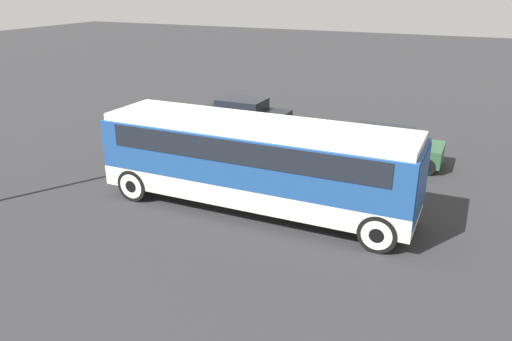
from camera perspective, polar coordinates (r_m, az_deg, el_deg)
ground_plane at (r=16.34m, az=-0.00°, el=-4.29°), size 120.00×120.00×0.00m
tour_bus at (r=15.64m, az=0.32°, el=1.50°), size 10.10×2.61×2.91m
parked_car_near at (r=20.89m, az=14.64°, el=2.81°), size 4.32×1.86×1.41m
parked_car_mid at (r=25.14m, az=-1.32°, el=6.56°), size 4.37×1.93×1.45m
parked_car_far at (r=20.89m, az=2.84°, el=3.52°), size 4.41×1.95×1.45m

